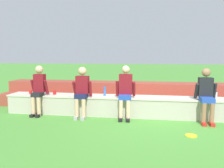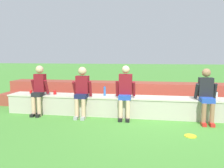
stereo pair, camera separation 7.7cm
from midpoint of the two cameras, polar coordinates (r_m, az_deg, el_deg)
name	(u,v)px [view 2 (the right image)]	position (r m, az deg, el deg)	size (l,w,h in m)	color
ground_plane	(154,120)	(5.89, 11.58, -9.34)	(80.00, 80.00, 0.00)	#4C9338
stone_seating_wall	(154,107)	(6.10, 11.55, -5.89)	(8.53, 0.64, 0.56)	#B7AF9E
brick_bleachers	(153,96)	(7.48, 11.15, -3.25)	(10.55, 1.57, 0.75)	#963F30
person_far_left	(39,88)	(6.47, -18.54, -1.08)	(0.48, 0.54, 1.42)	#DBAD89
person_left_of_center	(82,90)	(5.92, -7.66, -1.60)	(0.53, 0.52, 1.39)	#DBAD89
person_center	(125,90)	(5.73, 3.91, -1.73)	(0.53, 0.55, 1.43)	beige
person_right_of_center	(206,94)	(5.90, 24.15, -2.40)	(0.52, 0.60, 1.38)	#996B4C
water_bottle_center_gap	(216,96)	(6.25, 26.27, -2.79)	(0.07, 0.07, 0.22)	silver
water_bottle_mid_right	(105,91)	(6.14, -1.60, -1.95)	(0.07, 0.07, 0.27)	blue
plastic_cup_left_end	(31,92)	(6.94, -20.44, -1.97)	(0.08, 0.08, 0.10)	red
plastic_cup_middle	(55,92)	(6.57, -14.63, -2.19)	(0.09, 0.09, 0.12)	red
frisbee	(190,136)	(4.96, 20.54, -12.81)	(0.25, 0.25, 0.02)	yellow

